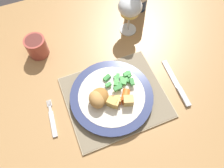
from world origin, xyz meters
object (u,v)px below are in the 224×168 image
object	(u,v)px
wine_glass	(130,8)
table_knife	(178,87)
drinking_cup	(37,46)
dining_table	(94,84)
fork	(53,121)
dinner_plate	(112,96)

from	to	relation	value
wine_glass	table_knife	bearing A→B (deg)	-79.61
table_knife	drinking_cup	bearing A→B (deg)	141.87
dining_table	table_knife	distance (m)	0.30
dining_table	fork	world-z (taller)	fork
dinner_plate	fork	world-z (taller)	dinner_plate
dining_table	drinking_cup	xyz separation A→B (m)	(-0.15, 0.15, 0.12)
table_knife	drinking_cup	distance (m)	0.50
dining_table	wine_glass	bearing A→B (deg)	33.76
fork	drinking_cup	xyz separation A→B (m)	(0.02, 0.27, 0.03)
dining_table	drinking_cup	bearing A→B (deg)	135.45
table_knife	wine_glass	xyz separation A→B (m)	(-0.05, 0.29, 0.10)
dinner_plate	table_knife	world-z (taller)	dinner_plate
dining_table	dinner_plate	xyz separation A→B (m)	(0.02, -0.12, 0.10)
dinner_plate	drinking_cup	distance (m)	0.32
dining_table	wine_glass	size ratio (longest dim) A/B	9.81
drinking_cup	dinner_plate	bearing A→B (deg)	-56.80
dinner_plate	fork	size ratio (longest dim) A/B	2.10
dinner_plate	fork	bearing A→B (deg)	-179.19
drinking_cup	wine_glass	bearing A→B (deg)	-3.35
fork	dinner_plate	bearing A→B (deg)	0.81
fork	drinking_cup	size ratio (longest dim) A/B	1.73
dinner_plate	wine_glass	size ratio (longest dim) A/B	1.80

